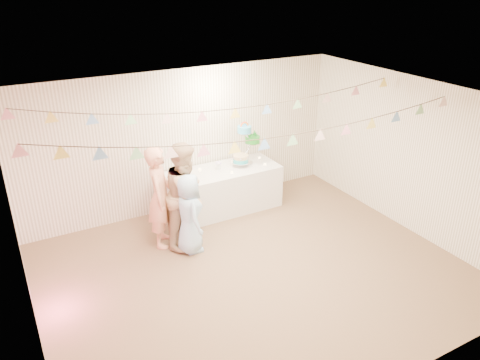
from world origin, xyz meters
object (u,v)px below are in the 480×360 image
person_child (189,214)px  person_adult_a (160,197)px  cake_stand (246,147)px  person_adult_b (186,195)px  table (222,190)px

person_child → person_adult_a: bearing=41.9°
cake_stand → person_adult_b: 1.79m
table → person_adult_b: size_ratio=1.23×
person_adult_b → cake_stand: bearing=-16.1°
cake_stand → person_child: (-1.62, -1.05, -0.48)m
person_adult_b → table: bearing=-6.6°
person_adult_a → person_child: 0.55m
cake_stand → person_child: 1.99m
person_adult_a → person_adult_b: (0.37, -0.18, 0.03)m
person_adult_a → person_adult_b: size_ratio=0.97×
cake_stand → person_adult_a: bearing=-161.5°
cake_stand → person_adult_b: size_ratio=0.44×
cake_stand → person_adult_a: 2.06m
cake_stand → person_child: bearing=-147.0°
cake_stand → person_adult_b: person_adult_b is taller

